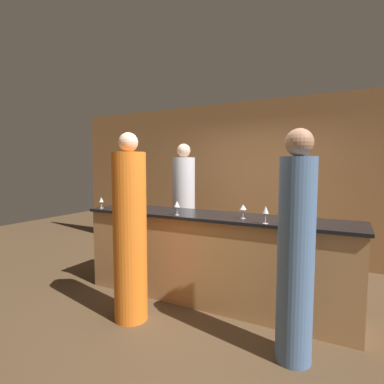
% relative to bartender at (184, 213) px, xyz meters
% --- Properties ---
extents(ground_plane, '(14.00, 14.00, 0.00)m').
position_rel_bartender_xyz_m(ground_plane, '(0.78, -0.73, -0.93)').
color(ground_plane, '#4C3823').
extents(back_wall, '(8.00, 0.06, 2.80)m').
position_rel_bartender_xyz_m(back_wall, '(0.78, 1.33, 0.47)').
color(back_wall, olive).
rests_on(back_wall, ground_plane).
extents(bar_counter, '(3.31, 0.66, 1.07)m').
position_rel_bartender_xyz_m(bar_counter, '(0.78, -0.73, -0.39)').
color(bar_counter, '#B27F4C').
rests_on(bar_counter, ground_plane).
extents(bartender, '(0.34, 0.34, 1.98)m').
position_rel_bartender_xyz_m(bartender, '(0.00, 0.00, 0.00)').
color(bartender, '#B2B2B7').
rests_on(bartender, ground_plane).
extents(guest_0, '(0.35, 0.35, 1.99)m').
position_rel_bartender_xyz_m(guest_0, '(0.20, -1.53, 0.00)').
color(guest_0, orange).
rests_on(guest_0, ground_plane).
extents(guest_1, '(0.30, 0.30, 1.95)m').
position_rel_bartender_xyz_m(guest_1, '(1.86, -1.44, 0.00)').
color(guest_1, '#4C6B93').
rests_on(guest_1, ground_plane).
extents(wine_bottle_0, '(0.07, 0.07, 0.30)m').
position_rel_bartender_xyz_m(wine_bottle_0, '(-0.47, -0.73, 0.26)').
color(wine_bottle_0, '#19381E').
rests_on(wine_bottle_0, bar_counter).
extents(wine_glass_0, '(0.08, 0.08, 0.16)m').
position_rel_bartender_xyz_m(wine_glass_0, '(1.71, -0.74, 0.26)').
color(wine_glass_0, silver).
rests_on(wine_glass_0, bar_counter).
extents(wine_glass_1, '(0.06, 0.06, 0.15)m').
position_rel_bartender_xyz_m(wine_glass_1, '(-0.78, -0.93, 0.25)').
color(wine_glass_1, silver).
rests_on(wine_glass_1, bar_counter).
extents(wine_glass_2, '(0.07, 0.07, 0.17)m').
position_rel_bartender_xyz_m(wine_glass_2, '(0.44, -0.96, 0.27)').
color(wine_glass_2, silver).
rests_on(wine_glass_2, bar_counter).
extents(wine_glass_3, '(0.08, 0.08, 0.16)m').
position_rel_bartender_xyz_m(wine_glass_3, '(1.21, -0.83, 0.26)').
color(wine_glass_3, silver).
rests_on(wine_glass_3, bar_counter).
extents(wine_glass_4, '(0.06, 0.06, 0.18)m').
position_rel_bartender_xyz_m(wine_glass_4, '(1.50, -1.01, 0.27)').
color(wine_glass_4, silver).
rests_on(wine_glass_4, bar_counter).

